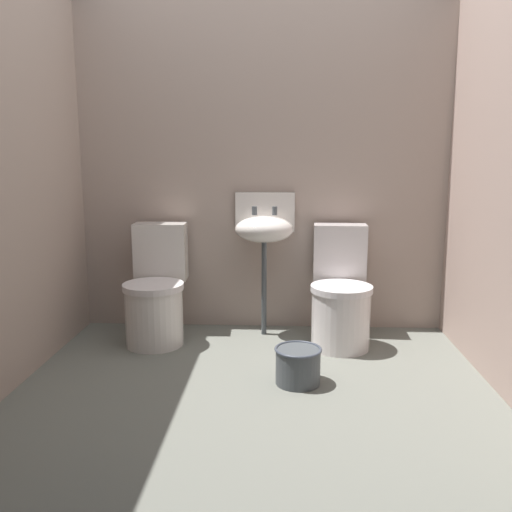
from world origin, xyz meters
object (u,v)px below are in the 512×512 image
object	(u,v)px
toilet_left	(156,295)
bucket	(298,365)
sink	(264,228)
toilet_right	(340,297)

from	to	relation	value
toilet_left	bucket	size ratio (longest dim) A/B	2.96
sink	bucket	xyz separation A→B (m)	(0.22, -0.85, -0.65)
toilet_left	bucket	xyz separation A→B (m)	(0.94, -0.67, -0.21)
toilet_left	sink	size ratio (longest dim) A/B	0.79
toilet_right	sink	xyz separation A→B (m)	(-0.51, 0.19, 0.43)
toilet_left	toilet_right	distance (m)	1.24
sink	toilet_right	bearing A→B (deg)	-20.11
toilet_right	bucket	bearing A→B (deg)	68.61
bucket	toilet_right	bearing A→B (deg)	65.94
sink	bucket	world-z (taller)	sink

